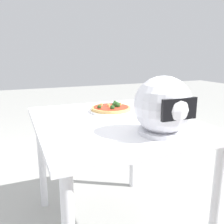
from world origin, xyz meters
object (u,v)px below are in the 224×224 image
at_px(pizza, 111,108).
at_px(motorcycle_helmet, 163,107).
at_px(dining_table, 113,135).
at_px(drinking_glass, 174,109).

distance_m(pizza, motorcycle_helmet, 0.51).
height_order(dining_table, drinking_glass, drinking_glass).
xyz_separation_m(pizza, motorcycle_helmet, (-0.05, 0.50, 0.10)).
bearing_deg(motorcycle_helmet, dining_table, -70.09).
distance_m(dining_table, pizza, 0.23).
xyz_separation_m(pizza, drinking_glass, (-0.24, 0.34, 0.04)).
relative_size(dining_table, drinking_glass, 7.60).
distance_m(motorcycle_helmet, drinking_glass, 0.26).
bearing_deg(dining_table, pizza, -109.55).
bearing_deg(drinking_glass, pizza, -54.76).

